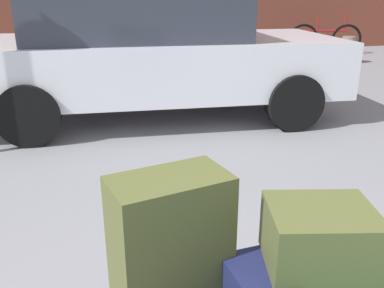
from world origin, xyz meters
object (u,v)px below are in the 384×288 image
duffel_bag_olive_topmost_pile (319,238)px  bollard_kerb_far (348,50)px  suitcase_olive_front_right (171,258)px  bollard_kerb_near (234,55)px  parked_car (154,55)px  bicycle_leaning (325,39)px  bollard_kerb_mid (298,52)px

duffel_bag_olive_topmost_pile → bollard_kerb_far: duffel_bag_olive_topmost_pile is taller
bollard_kerb_far → suitcase_olive_front_right: bearing=-128.2°
duffel_bag_olive_topmost_pile → bollard_kerb_near: (2.26, 6.93, -0.48)m
parked_car → bicycle_leaning: 6.54m
bicycle_leaning → bollard_kerb_near: (-2.87, -1.37, -0.09)m
parked_car → bollard_kerb_mid: parked_car is taller
duffel_bag_olive_topmost_pile → parked_car: 4.06m
suitcase_olive_front_right → duffel_bag_olive_topmost_pile: suitcase_olive_front_right is taller
bollard_kerb_far → bicycle_leaning: bearing=78.5°
parked_car → bollard_kerb_far: size_ratio=7.80×
parked_car → bollard_kerb_far: 5.52m
suitcase_olive_front_right → duffel_bag_olive_topmost_pile: size_ratio=1.83×
suitcase_olive_front_right → bollard_kerb_far: 8.59m
parked_car → bollard_kerb_mid: bearing=39.2°
bollard_kerb_mid → bollard_kerb_far: size_ratio=1.00×
duffel_bag_olive_topmost_pile → bollard_kerb_far: bearing=68.4°
bicycle_leaning → bollard_kerb_near: bearing=-154.4°
bollard_kerb_mid → bollard_kerb_near: bearing=180.0°
suitcase_olive_front_right → bollard_kerb_near: size_ratio=1.07×
duffel_bag_olive_topmost_pile → parked_car: size_ratio=0.08×
parked_car → bicycle_leaning: parked_car is taller
suitcase_olive_front_right → bollard_kerb_far: (5.30, 6.75, -0.36)m
bollard_kerb_mid → suitcase_olive_front_right: bearing=-121.4°
suitcase_olive_front_right → bollard_kerb_near: 7.28m
bollard_kerb_near → bollard_kerb_far: bearing=0.0°
parked_car → suitcase_olive_front_right: bearing=-99.0°
parked_car → bollard_kerb_far: (4.69, 2.87, -0.48)m
suitcase_olive_front_right → bicycle_leaning: size_ratio=0.36×
duffel_bag_olive_topmost_pile → bollard_kerb_near: duffel_bag_olive_topmost_pile is taller
suitcase_olive_front_right → bollard_kerb_far: size_ratio=1.07×
bollard_kerb_far → duffel_bag_olive_topmost_pile: bearing=-125.0°
bicycle_leaning → bollard_kerb_near: size_ratio=2.97×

